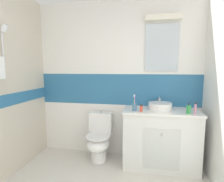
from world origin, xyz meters
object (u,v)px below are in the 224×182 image
toilet (99,138)px  toothbrush_cup (134,107)px  perfume_flask_small (141,108)px  sink_basin (160,106)px  toothpaste_tube_upright (195,109)px  soap_dispenser (189,109)px

toilet → toothbrush_cup: bearing=-14.1°
toilet → perfume_flask_small: (0.65, -0.16, 0.55)m
sink_basin → toilet: bearing=-178.6°
toothbrush_cup → perfume_flask_small: 0.10m
perfume_flask_small → toothpaste_tube_upright: 0.69m
perfume_flask_small → toothpaste_tube_upright: bearing=-0.2°
toothbrush_cup → soap_dispenser: toothbrush_cup is taller
toilet → toothbrush_cup: toothbrush_cup is taller
sink_basin → toothpaste_tube_upright: bearing=-23.8°
perfume_flask_small → toothpaste_tube_upright: (0.69, -0.00, 0.02)m
toothpaste_tube_upright → soap_dispenser: bearing=174.2°
toothbrush_cup → toilet: bearing=165.9°
perfume_flask_small → toothpaste_tube_upright: size_ratio=0.67×
sink_basin → soap_dispenser: sink_basin is taller
toilet → toothpaste_tube_upright: size_ratio=4.96×
toilet → toothpaste_tube_upright: (1.34, -0.17, 0.57)m
soap_dispenser → toothpaste_tube_upright: 0.08m
sink_basin → toothbrush_cup: size_ratio=1.63×
toothbrush_cup → soap_dispenser: 0.71m
sink_basin → perfume_flask_small: size_ratio=3.74×
toilet → toothbrush_cup: size_ratio=3.23×
toilet → perfume_flask_small: 0.86m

